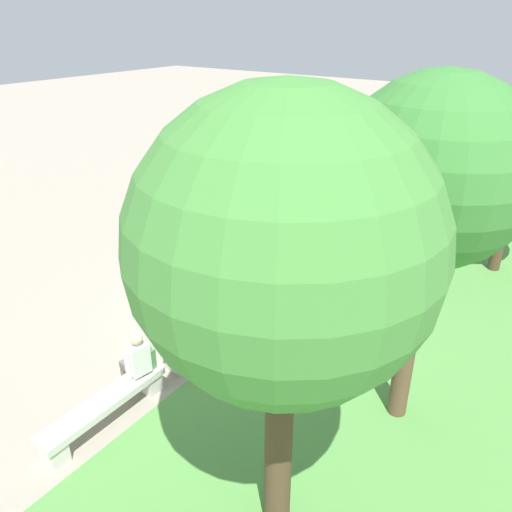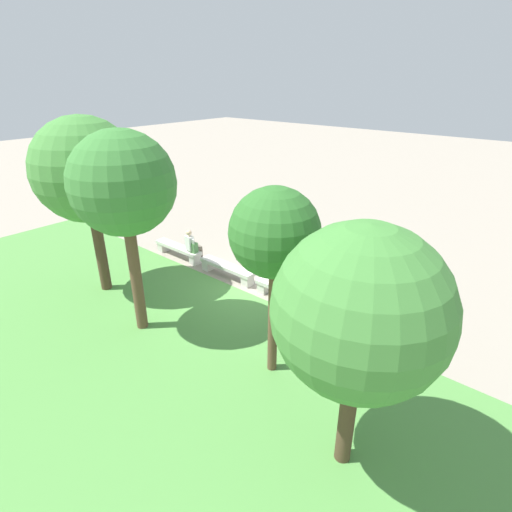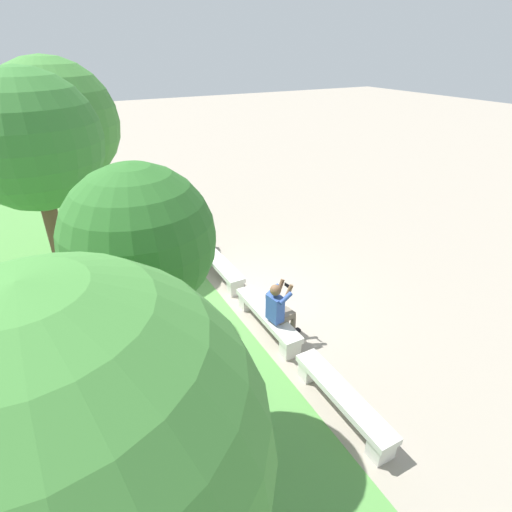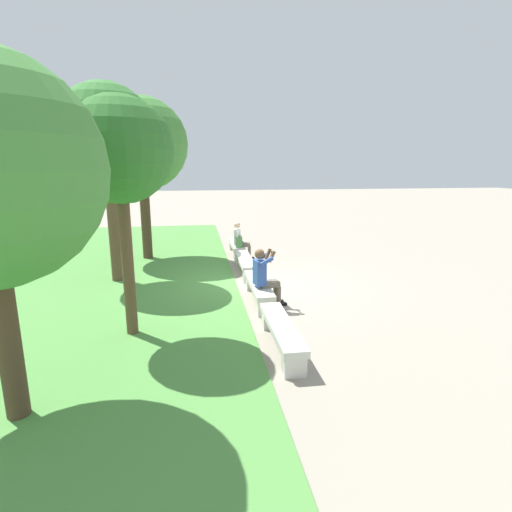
% 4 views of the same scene
% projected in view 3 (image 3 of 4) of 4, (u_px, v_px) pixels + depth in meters
% --- Properties ---
extents(ground_plane, '(80.00, 80.00, 0.00)m').
position_uv_depth(ground_plane, '(241.00, 300.00, 9.53)').
color(ground_plane, gray).
extents(grass_strip, '(21.62, 8.00, 0.03)m').
position_uv_depth(grass_strip, '(38.00, 360.00, 7.70)').
color(grass_strip, '#518E42').
rests_on(grass_strip, ground).
extents(bench_main, '(2.17, 0.40, 0.45)m').
position_uv_depth(bench_main, '(342.00, 399.00, 6.49)').
color(bench_main, beige).
rests_on(bench_main, ground).
extents(bench_near, '(2.17, 0.40, 0.45)m').
position_uv_depth(bench_near, '(267.00, 317.00, 8.42)').
color(bench_near, beige).
rests_on(bench_near, ground).
extents(bench_mid, '(2.17, 0.40, 0.45)m').
position_uv_depth(bench_mid, '(220.00, 266.00, 10.36)').
color(bench_mid, beige).
rests_on(bench_mid, ground).
extents(bench_far, '(2.17, 0.40, 0.45)m').
position_uv_depth(bench_far, '(188.00, 231.00, 12.29)').
color(bench_far, beige).
rests_on(bench_far, ground).
extents(person_photographer, '(0.51, 0.76, 1.32)m').
position_uv_depth(person_photographer, '(280.00, 308.00, 7.98)').
color(person_photographer, black).
rests_on(person_photographer, ground).
extents(person_distant, '(0.47, 0.71, 1.26)m').
position_uv_depth(person_distant, '(197.00, 229.00, 11.57)').
color(person_distant, black).
rests_on(person_distant, ground).
extents(backpack, '(0.28, 0.24, 0.43)m').
position_uv_depth(backpack, '(197.00, 232.00, 11.46)').
color(backpack, '#4C7F47').
rests_on(backpack, bench_far).
extents(tree_behind_wall, '(2.95, 2.95, 5.23)m').
position_uv_depth(tree_behind_wall, '(55.00, 125.00, 9.32)').
color(tree_behind_wall, '#4C3826').
rests_on(tree_behind_wall, ground).
extents(tree_left_background, '(2.45, 2.45, 5.13)m').
position_uv_depth(tree_left_background, '(32.00, 144.00, 6.98)').
color(tree_left_background, brown).
rests_on(tree_left_background, ground).
extents(tree_right_background, '(1.83, 1.83, 4.27)m').
position_uv_depth(tree_right_background, '(140.00, 242.00, 4.76)').
color(tree_right_background, brown).
rests_on(tree_right_background, ground).
extents(tree_far_back, '(2.66, 2.66, 4.38)m').
position_uv_depth(tree_far_back, '(74.00, 458.00, 2.59)').
color(tree_far_back, '#4C3826').
rests_on(tree_far_back, ground).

